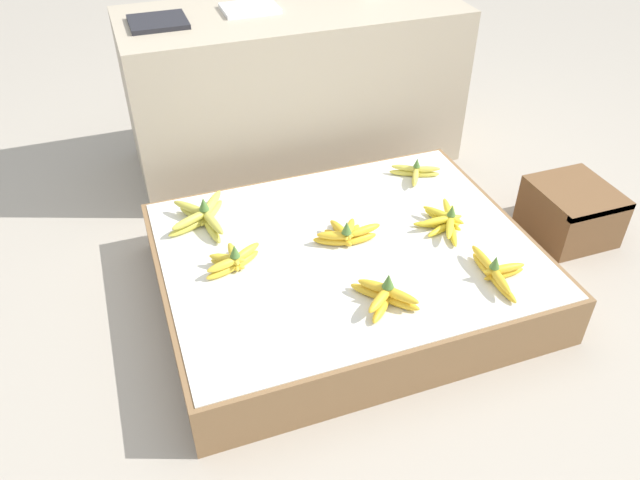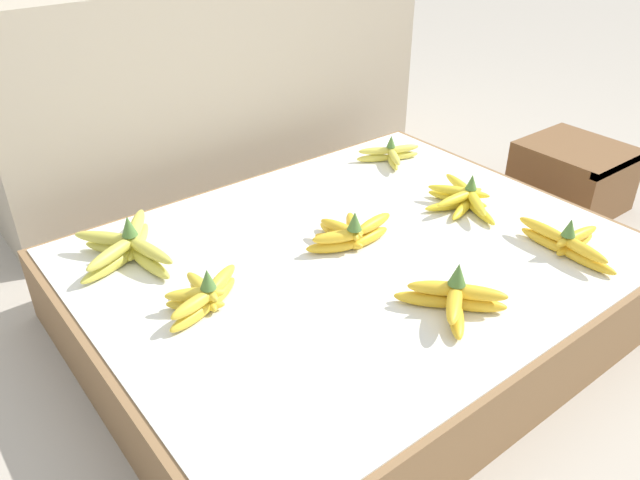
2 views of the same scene
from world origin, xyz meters
TOP-DOWN VIEW (x-y plane):
  - ground_plane at (0.00, 0.00)m, footprint 10.00×10.00m
  - display_platform at (0.00, 0.00)m, footprint 1.25×1.00m
  - back_vendor_table at (0.13, 0.97)m, footprint 1.43×0.58m
  - wooden_crate at (0.95, 0.02)m, footprint 0.28×0.31m
  - banana_bunch_front_midleft at (0.00, -0.30)m, footprint 0.18×0.20m
  - banana_bunch_front_midright at (0.38, -0.31)m, footprint 0.15×0.26m
  - banana_bunch_middle_left at (-0.39, 0.03)m, footprint 0.21×0.14m
  - banana_bunch_middle_midleft at (0.01, 0.03)m, footprint 0.24×0.16m
  - banana_bunch_middle_midright at (0.37, -0.01)m, footprint 0.20×0.24m
  - banana_bunch_back_left at (-0.43, 0.29)m, footprint 0.24×0.28m
  - banana_bunch_back_midright at (0.41, 0.32)m, footprint 0.19×0.16m

SIDE VIEW (x-z plane):
  - ground_plane at x=0.00m, z-range 0.00..0.00m
  - display_platform at x=0.00m, z-range 0.00..0.20m
  - wooden_crate at x=0.95m, z-range 0.00..0.21m
  - banana_bunch_back_midright at x=0.41m, z-range 0.18..0.26m
  - banana_bunch_middle_midright at x=0.37m, z-range 0.18..0.27m
  - banana_bunch_middle_midleft at x=0.01m, z-range 0.17..0.28m
  - banana_bunch_front_midright at x=0.38m, z-range 0.18..0.27m
  - banana_bunch_middle_left at x=-0.39m, z-range 0.18..0.28m
  - banana_bunch_back_left at x=-0.43m, z-range 0.17..0.28m
  - banana_bunch_front_midleft at x=0.00m, z-range 0.18..0.29m
  - back_vendor_table at x=0.13m, z-range 0.00..0.69m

